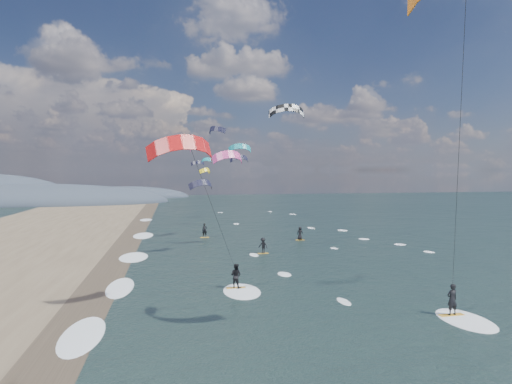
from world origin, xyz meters
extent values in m
plane|color=black|center=(0.00, 0.00, 0.00)|extent=(260.00, 260.00, 0.00)
cube|color=#382D23|center=(-12.00, 10.00, 0.00)|extent=(3.00, 240.00, 0.00)
ellipsoid|color=#3D4756|center=(-40.00, 100.00, 0.00)|extent=(64.00, 24.00, 10.00)
ellipsoid|color=#3D4756|center=(-22.00, 120.00, 0.00)|extent=(40.00, 18.00, 7.00)
cube|color=gold|center=(9.33, 5.09, 0.03)|extent=(1.49, 0.45, 0.06)
imported|color=black|center=(9.33, 5.09, 0.98)|extent=(0.71, 0.50, 1.83)
ellipsoid|color=white|center=(9.63, 4.29, 0.00)|extent=(2.60, 4.20, 0.12)
cylinder|color=black|center=(7.33, 2.09, 9.01)|extent=(0.02, 0.02, 17.03)
cube|color=gold|center=(-2.24, 13.19, 0.03)|extent=(1.37, 0.42, 0.06)
imported|color=black|center=(-2.24, 13.19, 0.93)|extent=(1.07, 1.03, 1.74)
ellipsoid|color=white|center=(-1.94, 12.39, 0.00)|extent=(2.60, 4.20, 0.12)
cylinder|color=black|center=(-3.99, 10.19, 5.68)|extent=(0.02, 0.02, 11.18)
cube|color=gold|center=(2.31, 25.43, 0.03)|extent=(1.10, 0.35, 0.05)
imported|color=black|center=(2.31, 25.43, 0.84)|extent=(1.14, 1.14, 1.59)
cube|color=gold|center=(8.45, 32.81, 0.03)|extent=(1.10, 0.35, 0.05)
imported|color=black|center=(8.45, 32.81, 0.85)|extent=(0.93, 0.84, 1.59)
cube|color=gold|center=(-2.82, 36.95, 0.03)|extent=(1.10, 0.35, 0.05)
imported|color=black|center=(-2.82, 36.95, 0.92)|extent=(0.64, 0.43, 1.75)
ellipsoid|color=white|center=(-10.80, 6.00, 0.00)|extent=(2.40, 5.40, 0.11)
ellipsoid|color=white|center=(-10.80, 15.00, 0.00)|extent=(2.40, 5.40, 0.11)
ellipsoid|color=white|center=(-10.80, 26.00, 0.00)|extent=(2.40, 5.40, 0.11)
ellipsoid|color=white|center=(-10.80, 40.00, 0.00)|extent=(2.40, 5.40, 0.11)
ellipsoid|color=white|center=(-10.80, 58.00, 0.00)|extent=(2.40, 5.40, 0.11)
camera|label=1|loc=(-6.53, -16.87, 8.51)|focal=30.00mm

